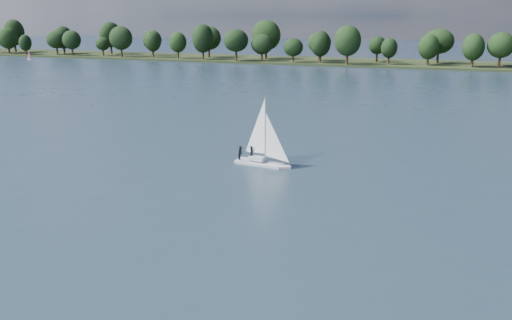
{
  "coord_description": "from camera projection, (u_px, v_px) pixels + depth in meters",
  "views": [
    {
      "loc": [
        32.91,
        -22.67,
        18.74
      ],
      "look_at": [
        9.56,
        37.0,
        2.5
      ],
      "focal_mm": 40.0,
      "sensor_mm": 36.0,
      "label": 1
    }
  ],
  "objects": [
    {
      "name": "treeline",
      "position": [
        389.0,
        44.0,
        223.38
      ],
      "size": [
        562.38,
        74.6,
        18.53
      ],
      "color": "black",
      "rests_on": "ground"
    },
    {
      "name": "dinghy_pink",
      "position": [
        30.0,
        57.0,
        251.17
      ],
      "size": [
        2.61,
        1.05,
        4.16
      ],
      "rotation": [
        0.0,
        0.0,
        -0.01
      ],
      "color": "silver",
      "rests_on": "ground"
    },
    {
      "name": "ground",
      "position": [
        319.0,
        102.0,
        126.97
      ],
      "size": [
        700.0,
        700.0,
        0.0
      ],
      "primitive_type": "plane",
      "color": "#233342",
      "rests_on": "ground"
    },
    {
      "name": "far_shore",
      "position": [
        393.0,
        64.0,
        228.07
      ],
      "size": [
        660.0,
        40.0,
        1.5
      ],
      "primitive_type": "cube",
      "color": "black",
      "rests_on": "ground"
    },
    {
      "name": "pontoon",
      "position": [
        21.0,
        56.0,
        273.99
      ],
      "size": [
        4.14,
        2.29,
        0.5
      ],
      "primitive_type": "cube",
      "rotation": [
        0.0,
        0.0,
        -0.07
      ],
      "color": "#4E5153",
      "rests_on": "ground"
    },
    {
      "name": "sailboat",
      "position": [
        260.0,
        145.0,
        73.16
      ],
      "size": [
        7.32,
        2.93,
        9.36
      ],
      "rotation": [
        0.0,
        0.0,
        -0.14
      ],
      "color": "silver",
      "rests_on": "ground"
    }
  ]
}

